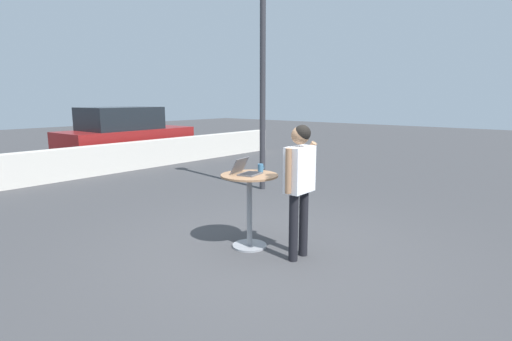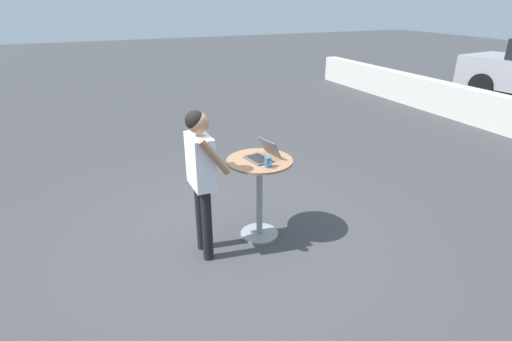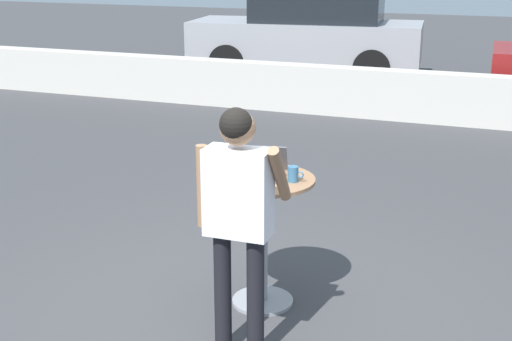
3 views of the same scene
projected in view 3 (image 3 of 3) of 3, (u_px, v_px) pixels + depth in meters
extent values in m
plane|color=#3D3D3F|center=(240.00, 321.00, 4.97)|extent=(50.00, 50.00, 0.00)
cube|color=beige|center=(403.00, 95.00, 10.73)|extent=(16.00, 0.35, 0.74)
cylinder|color=gray|center=(263.00, 301.00, 5.24)|extent=(0.45, 0.45, 0.03)
cylinder|color=gray|center=(263.00, 242.00, 5.10)|extent=(0.07, 0.07, 0.91)
cylinder|color=#8C6647|center=(263.00, 180.00, 4.96)|extent=(0.73, 0.73, 0.02)
cube|color=#515156|center=(262.00, 177.00, 4.94)|extent=(0.34, 0.27, 0.02)
cube|color=black|center=(262.00, 176.00, 4.94)|extent=(0.30, 0.22, 0.00)
cube|color=#515156|center=(266.00, 157.00, 5.06)|extent=(0.32, 0.16, 0.19)
cube|color=white|center=(266.00, 157.00, 5.05)|extent=(0.29, 0.14, 0.17)
cylinder|color=#336084|center=(293.00, 174.00, 4.86)|extent=(0.07, 0.07, 0.11)
torus|color=#336084|center=(300.00, 175.00, 4.85)|extent=(0.05, 0.01, 0.05)
cylinder|color=black|center=(223.00, 292.00, 4.50)|extent=(0.11, 0.11, 0.82)
cylinder|color=black|center=(255.00, 298.00, 4.43)|extent=(0.11, 0.11, 0.82)
cube|color=silver|center=(238.00, 192.00, 4.26)|extent=(0.40, 0.21, 0.54)
sphere|color=#936B4C|center=(238.00, 128.00, 4.14)|extent=(0.21, 0.21, 0.21)
sphere|color=black|center=(236.00, 124.00, 4.11)|extent=(0.20, 0.20, 0.20)
cylinder|color=#936B4C|center=(202.00, 186.00, 4.34)|extent=(0.07, 0.07, 0.52)
cylinder|color=#936B4C|center=(280.00, 174.00, 4.22)|extent=(0.07, 0.31, 0.40)
cube|color=#9E9EA3|center=(305.00, 41.00, 14.25)|extent=(4.70, 2.15, 0.79)
cube|color=black|center=(317.00, 8.00, 14.00)|extent=(2.65, 1.72, 0.53)
cylinder|color=black|center=(227.00, 62.00, 13.97)|extent=(0.72, 0.30, 0.70)
cylinder|color=black|center=(248.00, 52.00, 15.42)|extent=(0.72, 0.30, 0.70)
cylinder|color=black|center=(372.00, 68.00, 13.30)|extent=(0.72, 0.30, 0.70)
cylinder|color=black|center=(379.00, 56.00, 14.75)|extent=(0.72, 0.30, 0.70)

